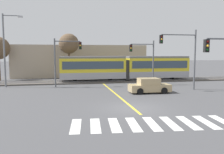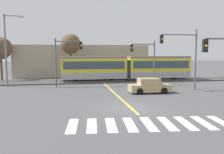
% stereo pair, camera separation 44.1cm
% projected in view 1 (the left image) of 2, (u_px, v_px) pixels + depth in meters
% --- Properties ---
extents(ground_plane, '(200.00, 200.00, 0.00)m').
position_uv_depth(ground_plane, '(133.00, 108.00, 17.68)').
color(ground_plane, '#474749').
extents(track_bed, '(120.00, 4.00, 0.18)m').
position_uv_depth(track_bed, '(101.00, 81.00, 33.48)').
color(track_bed, '#4C4742').
rests_on(track_bed, ground).
extents(rail_near, '(120.00, 0.08, 0.10)m').
position_uv_depth(rail_near, '(102.00, 81.00, 32.76)').
color(rail_near, '#939399').
rests_on(rail_near, track_bed).
extents(rail_far, '(120.00, 0.08, 0.10)m').
position_uv_depth(rail_far, '(100.00, 80.00, 34.17)').
color(rail_far, '#939399').
rests_on(rail_far, track_bed).
extents(light_rail_tram, '(18.50, 2.64, 3.43)m').
position_uv_depth(light_rail_tram, '(126.00, 67.00, 33.95)').
color(light_rail_tram, '#9E9EA3').
rests_on(light_rail_tram, track_bed).
extents(crosswalk_stripe_0, '(0.82, 2.84, 0.01)m').
position_uv_depth(crosswalk_stripe_0, '(76.00, 126.00, 13.36)').
color(crosswalk_stripe_0, silver).
rests_on(crosswalk_stripe_0, ground).
extents(crosswalk_stripe_1, '(0.82, 2.84, 0.01)m').
position_uv_depth(crosswalk_stripe_1, '(95.00, 125.00, 13.47)').
color(crosswalk_stripe_1, silver).
rests_on(crosswalk_stripe_1, ground).
extents(crosswalk_stripe_2, '(0.82, 2.84, 0.01)m').
position_uv_depth(crosswalk_stripe_2, '(115.00, 125.00, 13.58)').
color(crosswalk_stripe_2, silver).
rests_on(crosswalk_stripe_2, ground).
extents(crosswalk_stripe_3, '(0.82, 2.84, 0.01)m').
position_uv_depth(crosswalk_stripe_3, '(133.00, 124.00, 13.69)').
color(crosswalk_stripe_3, silver).
rests_on(crosswalk_stripe_3, ground).
extents(crosswalk_stripe_4, '(0.82, 2.84, 0.01)m').
position_uv_depth(crosswalk_stripe_4, '(152.00, 124.00, 13.79)').
color(crosswalk_stripe_4, silver).
rests_on(crosswalk_stripe_4, ground).
extents(crosswalk_stripe_5, '(0.82, 2.84, 0.01)m').
position_uv_depth(crosswalk_stripe_5, '(170.00, 123.00, 13.90)').
color(crosswalk_stripe_5, silver).
rests_on(crosswalk_stripe_5, ground).
extents(crosswalk_stripe_6, '(0.82, 2.84, 0.01)m').
position_uv_depth(crosswalk_stripe_6, '(188.00, 123.00, 14.01)').
color(crosswalk_stripe_6, silver).
rests_on(crosswalk_stripe_6, ground).
extents(crosswalk_stripe_7, '(0.82, 2.84, 0.01)m').
position_uv_depth(crosswalk_stripe_7, '(206.00, 122.00, 14.12)').
color(crosswalk_stripe_7, silver).
rests_on(crosswalk_stripe_7, ground).
extents(crosswalk_stripe_8, '(0.82, 2.84, 0.01)m').
position_uv_depth(crosswalk_stripe_8, '(224.00, 121.00, 14.23)').
color(crosswalk_stripe_8, silver).
rests_on(crosswalk_stripe_8, ground).
extents(lane_centre_line, '(0.20, 16.17, 0.01)m').
position_uv_depth(lane_centre_line, '(116.00, 94.00, 23.64)').
color(lane_centre_line, gold).
rests_on(lane_centre_line, ground).
extents(sedan_crossing, '(4.22, 1.96, 1.52)m').
position_uv_depth(sedan_crossing, '(149.00, 86.00, 24.34)').
color(sedan_crossing, tan).
rests_on(sedan_crossing, ground).
extents(traffic_light_far_right, '(3.25, 0.38, 5.65)m').
position_uv_depth(traffic_light_far_right, '(145.00, 56.00, 30.07)').
color(traffic_light_far_right, '#515459').
rests_on(traffic_light_far_right, ground).
extents(traffic_light_mid_right, '(4.25, 0.38, 6.61)m').
position_uv_depth(traffic_light_mid_right, '(184.00, 51.00, 25.82)').
color(traffic_light_mid_right, '#515459').
rests_on(traffic_light_mid_right, ground).
extents(traffic_light_far_left, '(3.25, 0.38, 5.78)m').
position_uv_depth(traffic_light_far_left, '(64.00, 55.00, 28.19)').
color(traffic_light_far_left, '#515459').
rests_on(traffic_light_far_left, ground).
extents(street_lamp_west, '(2.34, 0.28, 8.66)m').
position_uv_depth(street_lamp_west, '(6.00, 46.00, 28.02)').
color(street_lamp_west, slate).
rests_on(street_lamp_west, ground).
extents(bare_tree_west, '(3.02, 3.02, 6.97)m').
position_uv_depth(bare_tree_west, '(69.00, 44.00, 35.70)').
color(bare_tree_west, brown).
rests_on(bare_tree_west, ground).
extents(building_backdrop_far, '(22.29, 6.00, 5.38)m').
position_uv_depth(building_backdrop_far, '(80.00, 61.00, 41.64)').
color(building_backdrop_far, tan).
rests_on(building_backdrop_far, ground).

